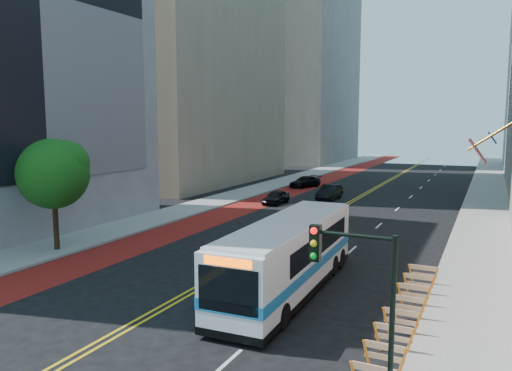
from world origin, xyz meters
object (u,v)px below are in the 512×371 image
object	(u,v)px
transit_bus	(289,255)
car_b	(330,192)
car_a	(276,197)
car_c	(305,182)
traffic_signal	(357,288)
street_tree	(54,171)

from	to	relation	value
transit_bus	car_b	size ratio (longest dim) A/B	2.70
transit_bus	car_a	size ratio (longest dim) A/B	3.22
transit_bus	car_b	xyz separation A→B (m)	(-6.44, 27.26, -1.01)
car_c	car_b	bearing A→B (deg)	-34.75
traffic_signal	transit_bus	distance (m)	10.55
car_c	street_tree	bearing A→B (deg)	-75.36
car_b	car_c	size ratio (longest dim) A/B	1.01
street_tree	transit_bus	world-z (taller)	street_tree
street_tree	car_a	distance (m)	22.81
traffic_signal	car_c	world-z (taller)	traffic_signal
traffic_signal	car_b	size ratio (longest dim) A/B	1.11
transit_bus	car_c	world-z (taller)	transit_bus
street_tree	car_a	size ratio (longest dim) A/B	1.75
car_a	car_c	xyz separation A→B (m)	(-1.61, 12.60, 0.00)
street_tree	car_b	xyz separation A→B (m)	(8.89, 26.60, -4.16)
street_tree	transit_bus	bearing A→B (deg)	-2.47
car_a	car_b	bearing A→B (deg)	53.12
street_tree	car_b	world-z (taller)	street_tree
car_a	car_b	size ratio (longest dim) A/B	0.84
transit_bus	car_c	bearing A→B (deg)	107.13
traffic_signal	transit_bus	bearing A→B (deg)	120.91
traffic_signal	car_a	size ratio (longest dim) A/B	1.33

